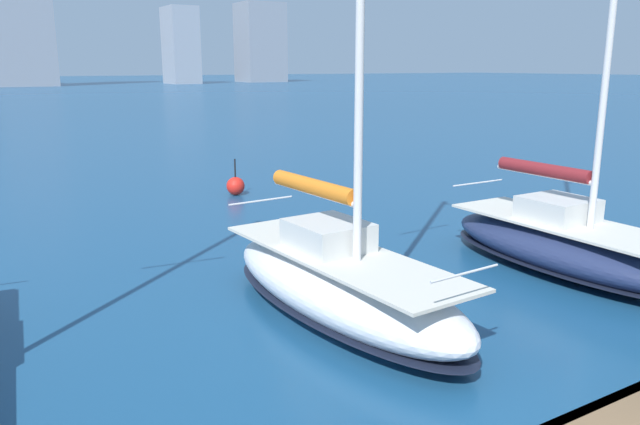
# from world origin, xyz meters

# --- Properties ---
(sailboat_maroon) EXTENTS (2.50, 6.95, 13.12)m
(sailboat_maroon) POSITION_xyz_m (-6.84, -6.22, 0.73)
(sailboat_maroon) COLOR navy
(sailboat_maroon) RESTS_ON ground
(sailboat_orange) EXTENTS (2.61, 7.08, 11.88)m
(sailboat_orange) POSITION_xyz_m (-0.53, -6.69, 0.78)
(sailboat_orange) COLOR white
(sailboat_orange) RESTS_ON ground
(channel_buoy) EXTENTS (0.70, 0.70, 1.40)m
(channel_buoy) POSITION_xyz_m (-3.65, -18.81, 0.36)
(channel_buoy) COLOR red
(channel_buoy) RESTS_ON ground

